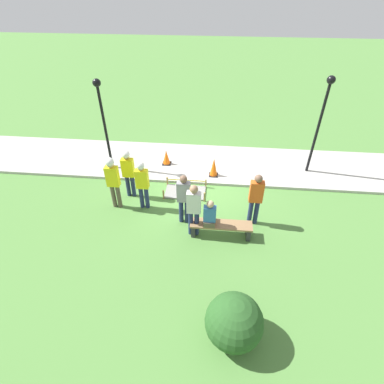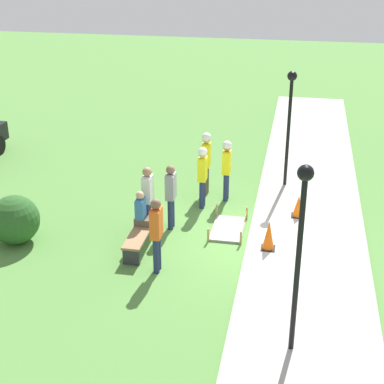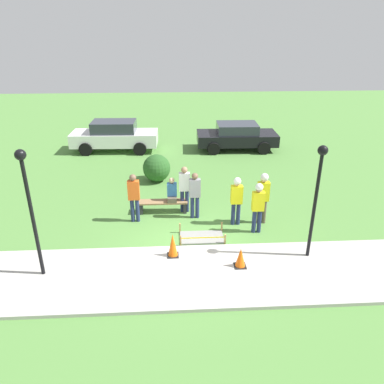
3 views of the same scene
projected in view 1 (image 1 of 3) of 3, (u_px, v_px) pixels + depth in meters
ground_plane at (202, 185)px, 11.17m from camera, size 60.00×60.00×0.00m
sidewalk at (205, 163)px, 12.30m from camera, size 28.00×2.91×0.10m
wet_concrete_patch at (185, 192)px, 10.74m from camera, size 1.47×0.87×0.36m
traffic_cone_near_patch at (214, 167)px, 11.29m from camera, size 0.34×0.34×0.74m
traffic_cone_far_patch at (166, 157)px, 12.00m from camera, size 0.34×0.34×0.60m
park_bench at (221, 227)px, 8.89m from camera, size 1.83×0.44×0.46m
person_seated_on_bench at (210, 215)px, 8.59m from camera, size 0.36×0.44×0.89m
worker_supervisor at (113, 178)px, 9.49m from camera, size 0.40×0.27×1.89m
worker_assistant at (142, 181)px, 9.51m from camera, size 0.40×0.26×1.78m
worker_trainee at (128, 170)px, 10.01m from camera, size 0.40×0.26×1.79m
bystander_in_orange_shirt at (256, 197)px, 8.91m from camera, size 0.40×0.24×1.80m
bystander_in_gray_shirt at (194, 208)px, 8.52m from camera, size 0.40×0.24×1.80m
bystander_in_white_shirt at (184, 197)px, 8.98m from camera, size 0.40×0.23×1.75m
lamppost_near at (102, 112)px, 10.61m from camera, size 0.28×0.28×3.45m
lamppost_far at (322, 112)px, 10.32m from camera, size 0.28×0.28×3.63m
shrub_rounded_near at (234, 322)px, 6.21m from camera, size 1.23×1.23×1.23m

